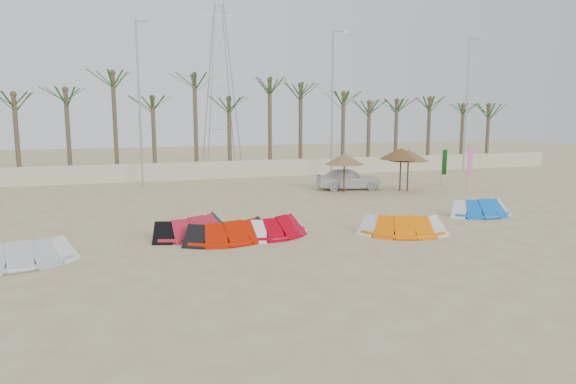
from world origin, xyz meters
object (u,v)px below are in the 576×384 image
object	(u,v)px
car	(348,179)
parasol_right	(408,155)
kite_red_left	(192,225)
parasol_left	(344,159)
kite_grey	(21,251)
kite_orange	(399,223)
kite_blue	(478,207)
kite_red_right	(277,225)
kite_red_mid	(228,229)
parasol_mid	(401,154)

from	to	relation	value
car	parasol_right	bearing A→B (deg)	-107.73
kite_red_left	parasol_left	world-z (taller)	parasol_left
car	kite_grey	bearing A→B (deg)	135.03
kite_grey	kite_orange	world-z (taller)	same
parasol_right	car	world-z (taller)	parasol_right
kite_orange	kite_grey	bearing A→B (deg)	179.78
kite_orange	parasol_left	xyz separation A→B (m)	(2.37, 10.88, 1.67)
kite_grey	kite_blue	xyz separation A→B (m)	(19.68, 2.16, -0.00)
parasol_left	kite_red_right	bearing A→B (deg)	-127.09
kite_grey	kite_blue	bearing A→B (deg)	6.27
kite_red_right	parasol_left	distance (m)	12.06
kite_red_mid	parasol_left	world-z (taller)	parasol_left
parasol_right	parasol_left	bearing A→B (deg)	169.22
kite_red_left	parasol_mid	xyz separation A→B (m)	(14.20, 8.01, 1.95)
parasol_left	parasol_mid	bearing A→B (deg)	-8.29
kite_blue	parasol_mid	size ratio (longest dim) A/B	1.15
kite_grey	kite_red_left	world-z (taller)	same
parasol_left	parasol_right	world-z (taller)	parasol_right
kite_red_mid	parasol_left	xyz separation A→B (m)	(9.27, 9.77, 1.67)
kite_grey	parasol_left	distance (m)	19.75
kite_blue	car	size ratio (longest dim) A/B	0.76
kite_red_mid	kite_orange	distance (m)	6.99
kite_red_right	kite_grey	bearing A→B (deg)	-172.04
kite_grey	kite_red_mid	size ratio (longest dim) A/B	0.94
kite_red_right	kite_blue	distance (m)	10.49
kite_red_mid	kite_blue	size ratio (longest dim) A/B	1.22
parasol_left	parasol_right	xyz separation A→B (m)	(4.05, -0.77, 0.18)
parasol_right	kite_red_mid	bearing A→B (deg)	-145.97
parasol_right	kite_red_right	bearing A→B (deg)	-142.11
kite_blue	parasol_right	world-z (taller)	parasol_right
kite_orange	parasol_left	bearing A→B (deg)	77.70
kite_grey	kite_red_mid	world-z (taller)	same
kite_red_right	parasol_mid	world-z (taller)	parasol_mid
kite_red_left	parasol_mid	bearing A→B (deg)	29.44
parasol_right	kite_grey	bearing A→B (deg)	-153.87
kite_grey	kite_red_right	world-z (taller)	same
kite_red_mid	kite_blue	world-z (taller)	same
parasol_left	parasol_mid	distance (m)	3.70
parasol_mid	parasol_right	size ratio (longest dim) A/B	1.05
kite_red_mid	car	size ratio (longest dim) A/B	0.93
kite_orange	kite_blue	distance (m)	6.04
kite_red_mid	parasol_mid	distance (m)	16.01
kite_red_right	parasol_mid	distance (m)	14.24
kite_red_right	car	world-z (taller)	car
kite_red_right	kite_red_mid	bearing A→B (deg)	-173.44
kite_red_mid	kite_orange	size ratio (longest dim) A/B	1.00
kite_red_left	kite_red_right	size ratio (longest dim) A/B	1.12
kite_orange	car	bearing A→B (deg)	75.25
kite_blue	parasol_right	size ratio (longest dim) A/B	1.20
kite_red_mid	parasol_left	size ratio (longest dim) A/B	1.58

